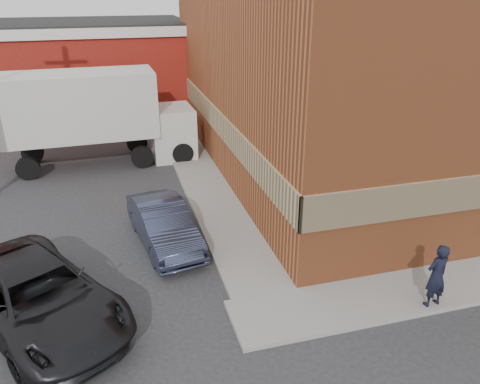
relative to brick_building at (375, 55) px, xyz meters
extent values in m
plane|color=#28282B|center=(-8.50, -9.00, -4.68)|extent=(90.00, 90.00, 0.00)
cube|color=#A24F2A|center=(0.00, 0.00, -0.18)|extent=(14.00, 18.00, 9.00)
cube|color=tan|center=(-7.04, 0.00, -2.38)|extent=(0.08, 18.16, 1.00)
cube|color=gray|center=(-7.90, 0.00, -4.62)|extent=(1.80, 18.00, 0.12)
cube|color=maroon|center=(-14.50, 11.00, -2.18)|extent=(16.00, 8.00, 5.00)
cube|color=silver|center=(-14.50, 11.00, 0.57)|extent=(16.30, 8.30, 0.50)
cube|color=black|center=(-14.50, 11.00, 0.87)|extent=(16.00, 8.00, 0.10)
imported|color=black|center=(-4.01, -10.55, -3.71)|extent=(0.67, 0.49, 1.70)
imported|color=#2C3249|center=(-10.03, -5.53, -4.00)|extent=(2.08, 4.31, 1.36)
imported|color=black|center=(-13.35, -8.50, -3.92)|extent=(4.96, 6.03, 1.53)
cube|color=silver|center=(-12.50, 2.50, -1.96)|extent=(6.47, 2.74, 2.77)
cube|color=#1F752B|center=(-12.46, 1.21, -2.39)|extent=(6.18, 0.20, 0.85)
cube|color=silver|center=(-8.34, 2.62, -3.51)|extent=(1.99, 2.40, 2.35)
cylinder|color=black|center=(-14.81, 1.37, -4.20)|extent=(0.97, 0.35, 0.96)
cylinder|color=black|center=(-14.87, 3.50, -4.20)|extent=(0.97, 0.35, 0.96)
cylinder|color=black|center=(-10.12, 1.51, -4.20)|extent=(0.97, 0.35, 0.96)
cylinder|color=black|center=(-10.18, 3.64, -4.20)|extent=(0.97, 0.35, 0.96)
cylinder|color=black|center=(-8.31, 1.56, -4.20)|extent=(0.97, 0.35, 0.96)
cylinder|color=black|center=(-8.37, 3.69, -4.20)|extent=(0.97, 0.35, 0.96)
camera|label=1|loc=(-11.23, -18.47, 2.80)|focal=35.00mm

